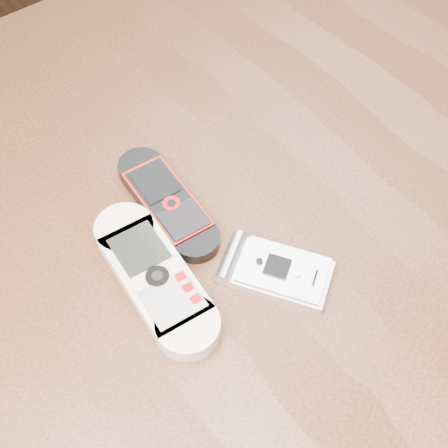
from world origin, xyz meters
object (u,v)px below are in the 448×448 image
Objects in this scene: nokia_white at (155,276)px; nokia_black_red at (167,202)px; motorola_razr at (280,271)px; table at (220,292)px.

nokia_white is 0.08m from nokia_black_red.
nokia_black_red is at bearing 72.50° from motorola_razr.
table is 0.13m from motorola_razr.
table is 0.13m from nokia_black_red.
nokia_white is (-0.07, -0.01, 0.11)m from table.
motorola_razr is at bearing -70.10° from nokia_black_red.
nokia_black_red and motorola_razr have the same top height.
motorola_razr is at bearing -77.46° from table.
table is at bearing 68.51° from motorola_razr.
nokia_black_red reaches higher than table.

